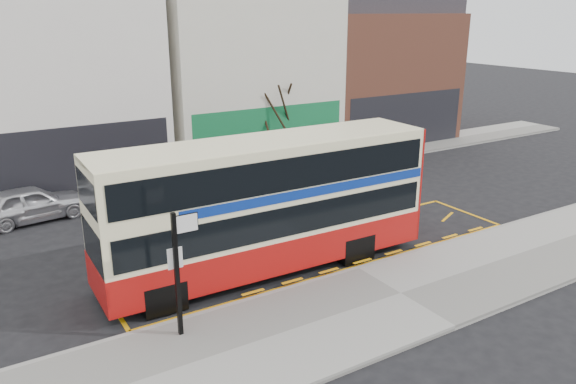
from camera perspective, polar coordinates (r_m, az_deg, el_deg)
ground at (r=17.84m, az=6.33°, el=-7.60°), size 120.00×120.00×0.00m
pavement at (r=16.26m, az=11.36°, el=-10.25°), size 40.00×4.00×0.15m
kerb at (r=17.55m, az=7.09°, el=-7.82°), size 40.00×0.15×0.15m
far_pavement at (r=26.75m, az=-8.19°, el=1.29°), size 50.00×3.00×0.15m
road_markings at (r=19.01m, az=3.37°, el=-5.84°), size 14.00×3.40×0.01m
terrace_left at (r=28.06m, az=-22.66°, el=11.83°), size 8.00×8.01×11.80m
terrace_green_shop at (r=30.84m, az=-5.56°, el=13.06°), size 9.00×8.01×11.30m
terrace_right at (r=35.76m, az=7.84°, el=12.84°), size 9.00×8.01×10.30m
double_decker_bus at (r=16.84m, az=-2.07°, el=-1.15°), size 10.30×2.54×4.10m
bus_stop_post at (r=13.51m, az=-11.04°, el=-7.08°), size 0.78×0.13×3.14m
car_silver at (r=23.38m, az=-24.66°, el=-1.08°), size 4.25×2.11×1.39m
car_grey at (r=24.12m, az=-9.05°, el=0.76°), size 3.99×2.13×1.25m
car_white at (r=27.81m, az=6.95°, el=3.47°), size 5.71×3.67×1.54m
street_tree_right at (r=28.00m, az=-1.52°, el=9.91°), size 2.55×2.55×5.50m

